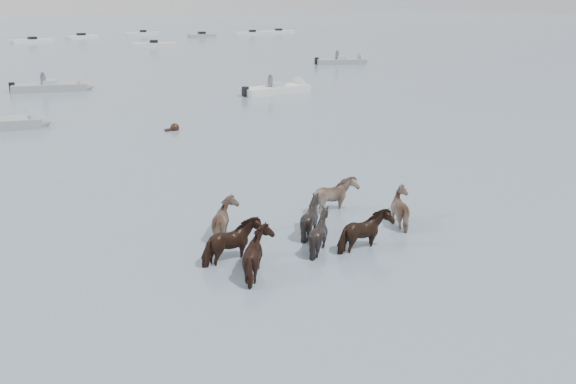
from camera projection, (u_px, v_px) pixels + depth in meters
ground at (299, 260)px, 14.70m from camera, size 400.00×400.00×0.00m
pony_herd at (307, 228)px, 15.69m from camera, size 6.72×3.93×1.32m
swimming_pony at (174, 128)px, 28.83m from camera, size 0.72×0.44×0.44m
motorboat_c at (62, 87)px, 40.97m from camera, size 5.53×3.24×1.92m
motorboat_d at (285, 89)px, 40.06m from camera, size 5.41×1.81×1.92m
motorboat_e at (348, 61)px, 56.84m from camera, size 5.32×3.48×1.92m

